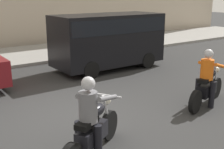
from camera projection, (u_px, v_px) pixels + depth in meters
The scene contains 4 objects.
ground_plane at pixel (72, 118), 7.35m from camera, with size 80.00×80.00×0.00m, color #2C2C2C.
motorcycle_with_rider_gray at pixel (91, 125), 5.43m from camera, with size 1.92×1.20×1.60m.
motorcycle_with_rider_orange_stripe at pixel (207, 82), 8.04m from camera, with size 2.07×0.85×1.58m.
parked_van_black at pixel (108, 38), 11.86m from camera, with size 4.45×1.96×2.21m.
Camera 1 is at (-3.13, -6.12, 2.99)m, focal length 47.20 mm.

